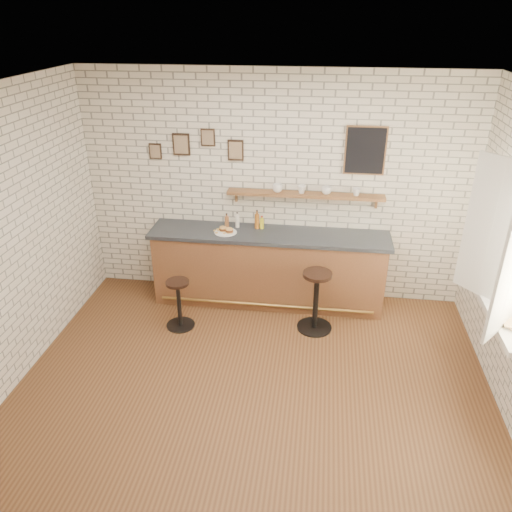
% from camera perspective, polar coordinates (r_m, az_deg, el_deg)
% --- Properties ---
extents(ground, '(5.00, 5.00, 0.00)m').
position_cam_1_polar(ground, '(5.52, -0.29, -14.30)').
color(ground, brown).
rests_on(ground, ground).
extents(bar_counter, '(3.10, 0.65, 1.01)m').
position_cam_1_polar(bar_counter, '(6.64, 1.43, -1.33)').
color(bar_counter, brown).
rests_on(bar_counter, ground).
extents(sandwich_plate, '(0.28, 0.28, 0.01)m').
position_cam_1_polar(sandwich_plate, '(6.44, -3.50, 2.74)').
color(sandwich_plate, white).
rests_on(sandwich_plate, bar_counter).
extents(ciabatta_sandwich, '(0.20, 0.13, 0.07)m').
position_cam_1_polar(ciabatta_sandwich, '(6.42, -3.43, 3.05)').
color(ciabatta_sandwich, tan).
rests_on(ciabatta_sandwich, sandwich_plate).
extents(potato_chips, '(0.25, 0.18, 0.00)m').
position_cam_1_polar(potato_chips, '(6.44, -3.71, 2.80)').
color(potato_chips, gold).
rests_on(potato_chips, sandwich_plate).
extents(bitters_bottle_brown, '(0.06, 0.06, 0.19)m').
position_cam_1_polar(bitters_bottle_brown, '(6.59, -3.36, 3.98)').
color(bitters_bottle_brown, brown).
rests_on(bitters_bottle_brown, bar_counter).
extents(bitters_bottle_white, '(0.05, 0.05, 0.21)m').
position_cam_1_polar(bitters_bottle_white, '(6.57, -2.15, 4.00)').
color(bitters_bottle_white, silver).
rests_on(bitters_bottle_white, bar_counter).
extents(bitters_bottle_amber, '(0.06, 0.06, 0.25)m').
position_cam_1_polar(bitters_bottle_amber, '(6.52, 0.11, 4.03)').
color(bitters_bottle_amber, '#945117').
rests_on(bitters_bottle_amber, bar_counter).
extents(condiment_bottle_yellow, '(0.05, 0.05, 0.17)m').
position_cam_1_polar(condiment_bottle_yellow, '(6.53, 0.67, 3.76)').
color(condiment_bottle_yellow, yellow).
rests_on(condiment_bottle_yellow, bar_counter).
extents(bar_stool_left, '(0.36, 0.36, 0.64)m').
position_cam_1_polar(bar_stool_left, '(6.26, -8.80, -5.26)').
color(bar_stool_left, black).
rests_on(bar_stool_left, ground).
extents(bar_stool_right, '(0.44, 0.44, 0.79)m').
position_cam_1_polar(bar_stool_right, '(6.15, 6.87, -4.92)').
color(bar_stool_right, black).
rests_on(bar_stool_right, ground).
extents(wall_shelf, '(2.00, 0.18, 0.18)m').
position_cam_1_polar(wall_shelf, '(6.40, 5.64, 6.97)').
color(wall_shelf, brown).
rests_on(wall_shelf, ground).
extents(shelf_cup_a, '(0.18, 0.18, 0.10)m').
position_cam_1_polar(shelf_cup_a, '(6.40, 2.48, 7.76)').
color(shelf_cup_a, white).
rests_on(shelf_cup_a, wall_shelf).
extents(shelf_cup_b, '(0.14, 0.14, 0.10)m').
position_cam_1_polar(shelf_cup_b, '(6.38, 5.25, 7.60)').
color(shelf_cup_b, white).
rests_on(shelf_cup_b, wall_shelf).
extents(shelf_cup_c, '(0.15, 0.15, 0.10)m').
position_cam_1_polar(shelf_cup_c, '(6.38, 8.06, 7.43)').
color(shelf_cup_c, white).
rests_on(shelf_cup_c, wall_shelf).
extents(shelf_cup_d, '(0.14, 0.14, 0.09)m').
position_cam_1_polar(shelf_cup_d, '(6.39, 11.40, 7.19)').
color(shelf_cup_d, white).
rests_on(shelf_cup_d, wall_shelf).
extents(back_wall_decor, '(2.96, 0.02, 0.56)m').
position_cam_1_polar(back_wall_decor, '(6.32, 4.30, 12.15)').
color(back_wall_decor, black).
rests_on(back_wall_decor, ground).
extents(window_sill, '(0.20, 1.35, 0.06)m').
position_cam_1_polar(window_sill, '(5.51, 25.89, -5.96)').
color(window_sill, white).
rests_on(window_sill, ground).
extents(casement_window, '(0.40, 1.30, 1.56)m').
position_cam_1_polar(casement_window, '(5.16, 27.07, 1.12)').
color(casement_window, white).
rests_on(casement_window, ground).
extents(book_lower, '(0.25, 0.29, 0.02)m').
position_cam_1_polar(book_lower, '(5.28, 26.48, -6.97)').
color(book_lower, tan).
rests_on(book_lower, window_sill).
extents(book_upper, '(0.20, 0.23, 0.02)m').
position_cam_1_polar(book_upper, '(5.29, 26.46, -6.68)').
color(book_upper, tan).
rests_on(book_upper, book_lower).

